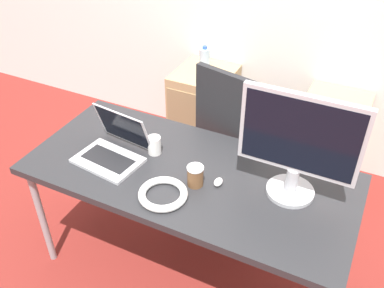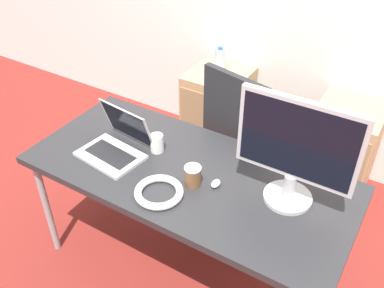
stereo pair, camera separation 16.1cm
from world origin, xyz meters
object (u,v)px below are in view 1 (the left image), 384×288
water_bottle (205,60)px  cable_coil (163,194)px  cabinet_right (328,143)px  coffee_cup_white (154,145)px  laptop_center (113,149)px  cabinet_left (204,111)px  coffee_cup_brown (195,176)px  office_chair (241,156)px  monitor (298,145)px  mouse (218,182)px

water_bottle → cable_coil: size_ratio=0.86×
cabinet_right → coffee_cup_white: coffee_cup_white is taller
laptop_center → coffee_cup_white: bearing=35.2°
cabinet_left → coffee_cup_brown: 1.41m
office_chair → laptop_center: 0.94m
cabinet_left → cabinet_right: (0.99, 0.00, 0.00)m
laptop_center → coffee_cup_brown: bearing=-1.0°
monitor → cabinet_right: bearing=88.2°
cable_coil → laptop_center: bearing=158.0°
coffee_cup_white → cabinet_left: bearing=100.8°
laptop_center → monitor: (0.92, 0.14, 0.24)m
office_chair → laptop_center: (-0.48, -0.71, 0.38)m
cabinet_right → mouse: size_ratio=11.15×
cabinet_right → coffee_cup_white: bearing=-125.4°
cabinet_left → monitor: 1.60m
office_chair → cable_coil: bearing=-95.9°
cabinet_left → cabinet_right: size_ratio=1.00×
water_bottle → office_chair: bearing=-45.1°
laptop_center → monitor: 0.96m
mouse → laptop_center: bearing=-176.1°
water_bottle → laptop_center: size_ratio=0.56×
mouse → cable_coil: 0.28m
mouse → cable_coil: cable_coil is taller
cabinet_left → water_bottle: water_bottle is taller
monitor → cable_coil: size_ratio=2.30×
cabinet_left → mouse: mouse is taller
monitor → cabinet_left: bearing=131.4°
cabinet_right → coffee_cup_white: size_ratio=6.85×
office_chair → mouse: office_chair is taller
cabinet_left → laptop_center: laptop_center is taller
cabinet_right → monitor: (-0.03, -1.08, 0.69)m
monitor → cable_coil: monitor is taller
water_bottle → mouse: water_bottle is taller
water_bottle → coffee_cup_white: 1.12m
water_bottle → monitor: size_ratio=0.37×
office_chair → coffee_cup_brown: size_ratio=10.12×
laptop_center → office_chair: bearing=56.1°
mouse → coffee_cup_white: 0.42m
cabinet_left → office_chair: bearing=-45.0°
office_chair → cabinet_right: bearing=46.8°
monitor → mouse: (-0.33, -0.10, -0.27)m
coffee_cup_white → cable_coil: 0.35m
office_chair → cabinet_left: bearing=135.0°
coffee_cup_brown → cable_coil: coffee_cup_brown is taller
water_bottle → coffee_cup_white: size_ratio=2.02×
monitor → mouse: bearing=-163.4°
water_bottle → monitor: bearing=-48.7°
office_chair → mouse: size_ratio=17.68×
water_bottle → laptop_center: bearing=-88.5°
cabinet_left → coffee_cup_white: coffee_cup_white is taller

